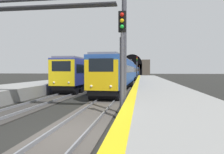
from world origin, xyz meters
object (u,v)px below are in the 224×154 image
(train_main_approaching, at_px, (130,71))
(railway_signal_mid, at_px, (137,67))
(railway_signal_near, at_px, (122,55))
(railway_signal_far, at_px, (139,70))
(overhead_signal_gantry, at_px, (53,23))
(train_adjacent_platform, at_px, (100,72))

(train_main_approaching, xyz_separation_m, railway_signal_mid, (-7.80, -1.87, 1.12))
(railway_signal_near, distance_m, railway_signal_far, 92.08)
(railway_signal_far, bearing_deg, railway_signal_mid, 0.00)
(train_main_approaching, relative_size, railway_signal_far, 15.08)
(overhead_signal_gantry, bearing_deg, train_main_approaching, -3.31)
(railway_signal_mid, bearing_deg, train_adjacent_platform, -40.07)
(train_main_approaching, bearing_deg, railway_signal_near, 4.04)
(railway_signal_mid, height_order, railway_signal_far, railway_signal_mid)
(train_main_approaching, xyz_separation_m, train_adjacent_platform, (-15.87, 4.92, 0.01))
(train_adjacent_platform, relative_size, railway_signal_mid, 6.56)
(railway_signal_mid, bearing_deg, overhead_signal_gantry, -7.11)
(railway_signal_near, height_order, railway_signal_far, railway_signal_near)
(train_main_approaching, relative_size, train_adjacent_platform, 2.05)
(train_adjacent_platform, height_order, railway_signal_near, railway_signal_near)
(train_main_approaching, bearing_deg, railway_signal_far, 179.37)
(railway_signal_far, xyz_separation_m, overhead_signal_gantry, (-90.74, 4.33, 2.46))
(train_adjacent_platform, distance_m, overhead_signal_gantry, 26.92)
(overhead_signal_gantry, bearing_deg, railway_signal_near, -107.12)
(train_main_approaching, bearing_deg, train_adjacent_platform, -15.63)
(overhead_signal_gantry, bearing_deg, train_adjacent_platform, 5.28)
(train_main_approaching, distance_m, train_adjacent_platform, 16.61)
(railway_signal_near, height_order, railway_signal_mid, railway_signal_mid)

